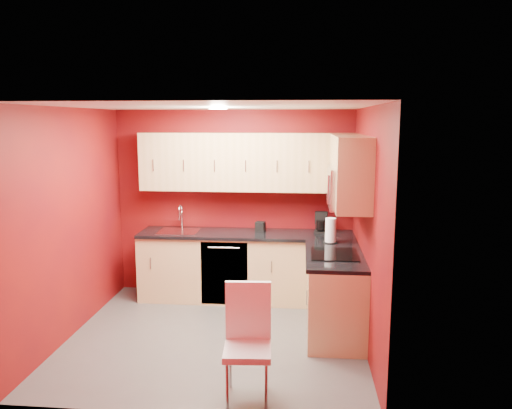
% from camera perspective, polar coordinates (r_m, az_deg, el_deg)
% --- Properties ---
extents(floor, '(3.20, 3.20, 0.00)m').
position_cam_1_polar(floor, '(5.72, -4.55, -14.78)').
color(floor, '#494744').
rests_on(floor, ground).
extents(ceiling, '(3.20, 3.20, 0.00)m').
position_cam_1_polar(ceiling, '(5.22, -4.92, 11.11)').
color(ceiling, white).
rests_on(ceiling, wall_back).
extents(wall_back, '(3.20, 0.00, 3.20)m').
position_cam_1_polar(wall_back, '(6.79, -2.52, 0.18)').
color(wall_back, maroon).
rests_on(wall_back, floor).
extents(wall_front, '(3.20, 0.00, 3.20)m').
position_cam_1_polar(wall_front, '(3.91, -8.61, -6.99)').
color(wall_front, maroon).
rests_on(wall_front, floor).
extents(wall_left, '(0.00, 3.00, 3.00)m').
position_cam_1_polar(wall_left, '(5.83, -20.43, -1.99)').
color(wall_left, maroon).
rests_on(wall_left, floor).
extents(wall_right, '(0.00, 3.00, 3.00)m').
position_cam_1_polar(wall_right, '(5.29, 12.60, -2.73)').
color(wall_right, maroon).
rests_on(wall_right, floor).
extents(base_cabinets_back, '(2.80, 0.60, 0.87)m').
position_cam_1_polar(base_cabinets_back, '(6.66, -1.10, -7.20)').
color(base_cabinets_back, '#CFB776').
rests_on(base_cabinets_back, floor).
extents(base_cabinets_right, '(0.60, 1.30, 0.87)m').
position_cam_1_polar(base_cabinets_right, '(5.73, 8.97, -10.15)').
color(base_cabinets_right, '#CFB776').
rests_on(base_cabinets_right, floor).
extents(countertop_back, '(2.80, 0.63, 0.04)m').
position_cam_1_polar(countertop_back, '(6.53, -1.13, -3.42)').
color(countertop_back, black).
rests_on(countertop_back, base_cabinets_back).
extents(countertop_right, '(0.63, 1.27, 0.04)m').
position_cam_1_polar(countertop_right, '(5.58, 8.94, -5.80)').
color(countertop_right, black).
rests_on(countertop_right, base_cabinets_right).
extents(upper_cabinets_back, '(2.80, 0.35, 0.75)m').
position_cam_1_polar(upper_cabinets_back, '(6.52, -1.02, 4.90)').
color(upper_cabinets_back, tan).
rests_on(upper_cabinets_back, wall_back).
extents(upper_cabinets_right, '(0.35, 1.55, 0.75)m').
position_cam_1_polar(upper_cabinets_right, '(5.61, 10.51, 4.62)').
color(upper_cabinets_right, tan).
rests_on(upper_cabinets_right, wall_right).
extents(microwave, '(0.42, 0.76, 0.42)m').
position_cam_1_polar(microwave, '(5.40, 10.33, 2.00)').
color(microwave, silver).
rests_on(microwave, upper_cabinets_right).
extents(cooktop, '(0.50, 0.55, 0.01)m').
position_cam_1_polar(cooktop, '(5.53, 8.92, -5.64)').
color(cooktop, black).
rests_on(cooktop, countertop_right).
extents(sink, '(0.52, 0.42, 0.35)m').
position_cam_1_polar(sink, '(6.69, -8.80, -2.73)').
color(sink, silver).
rests_on(sink, countertop_back).
extents(dishwasher_front, '(0.60, 0.02, 0.82)m').
position_cam_1_polar(dishwasher_front, '(6.41, -3.64, -7.88)').
color(dishwasher_front, black).
rests_on(dishwasher_front, base_cabinets_back).
extents(downlight, '(0.20, 0.20, 0.01)m').
position_cam_1_polar(downlight, '(5.51, -4.36, 10.88)').
color(downlight, white).
rests_on(downlight, ceiling).
extents(coffee_maker, '(0.19, 0.23, 0.27)m').
position_cam_1_polar(coffee_maker, '(6.55, 7.42, -2.07)').
color(coffee_maker, black).
rests_on(coffee_maker, countertop_back).
extents(napkin_holder, '(0.14, 0.14, 0.13)m').
position_cam_1_polar(napkin_holder, '(6.59, 0.50, -2.54)').
color(napkin_holder, black).
rests_on(napkin_holder, countertop_back).
extents(paper_towel, '(0.19, 0.19, 0.30)m').
position_cam_1_polar(paper_towel, '(6.03, 8.52, -2.95)').
color(paper_towel, white).
rests_on(paper_towel, countertop_right).
extents(dining_chair, '(0.42, 0.44, 0.98)m').
position_cam_1_polar(dining_chair, '(4.37, -0.99, -15.67)').
color(dining_chair, silver).
rests_on(dining_chair, floor).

